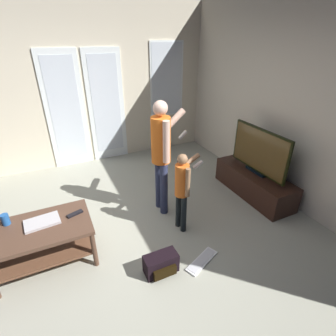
{
  "coord_description": "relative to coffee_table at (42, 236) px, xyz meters",
  "views": [
    {
      "loc": [
        -0.38,
        -2.31,
        2.22
      ],
      "look_at": [
        0.79,
        0.15,
        0.8
      ],
      "focal_mm": 27.55,
      "sensor_mm": 36.0,
      "label": 1
    }
  ],
  "objects": [
    {
      "name": "person_adult",
      "position": [
        1.52,
        0.34,
        0.58
      ],
      "size": [
        0.58,
        0.42,
        1.54
      ],
      "color": "#2B314F",
      "rests_on": "ground_plane"
    },
    {
      "name": "flat_screen_tv",
      "position": [
        2.95,
        0.09,
        0.38
      ],
      "size": [
        0.08,
        1.04,
        0.68
      ],
      "color": "black",
      "rests_on": "tv_stand"
    },
    {
      "name": "backpack",
      "position": [
        1.06,
        -0.66,
        -0.24
      ],
      "size": [
        0.35,
        0.21,
        0.22
      ],
      "color": "black",
      "rests_on": "ground_plane"
    },
    {
      "name": "wall_back_with_doors",
      "position": [
        0.76,
        2.42,
        1.02
      ],
      "size": [
        5.28,
        0.09,
        2.82
      ],
      "color": "beige",
      "rests_on": "ground_plane"
    },
    {
      "name": "person_child",
      "position": [
        1.57,
        -0.14,
        0.28
      ],
      "size": [
        0.47,
        0.33,
        1.04
      ],
      "color": "black",
      "rests_on": "ground_plane"
    },
    {
      "name": "ground_plane",
      "position": [
        0.69,
        -0.1,
        -0.36
      ],
      "size": [
        5.28,
        5.12,
        0.02
      ],
      "primitive_type": "cube",
      "color": "#A0A08E"
    },
    {
      "name": "laptop_closed",
      "position": [
        0.03,
        0.05,
        0.14
      ],
      "size": [
        0.36,
        0.25,
        0.03
      ],
      "primitive_type": "cube",
      "rotation": [
        0.0,
        0.0,
        0.1
      ],
      "color": "#B4B0B3",
      "rests_on": "coffee_table"
    },
    {
      "name": "coffee_table",
      "position": [
        0.0,
        0.0,
        0.0
      ],
      "size": [
        0.99,
        0.63,
        0.48
      ],
      "color": "#4E3426",
      "rests_on": "ground_plane"
    },
    {
      "name": "tv_remote_black",
      "position": [
        0.35,
        0.05,
        0.14
      ],
      "size": [
        0.18,
        0.1,
        0.02
      ],
      "primitive_type": "cube",
      "rotation": [
        0.0,
        0.0,
        0.31
      ],
      "color": "black",
      "rests_on": "coffee_table"
    },
    {
      "name": "wall_right_plain",
      "position": [
        3.3,
        -0.1,
        1.05
      ],
      "size": [
        0.06,
        5.12,
        2.79
      ],
      "color": "beige",
      "rests_on": "ground_plane"
    },
    {
      "name": "tv_stand",
      "position": [
        2.95,
        0.08,
        -0.16
      ],
      "size": [
        0.46,
        1.32,
        0.38
      ],
      "color": "black",
      "rests_on": "ground_plane"
    },
    {
      "name": "loose_keyboard",
      "position": [
        1.51,
        -0.73,
        -0.34
      ],
      "size": [
        0.46,
        0.29,
        0.02
      ],
      "color": "white",
      "rests_on": "ground_plane"
    },
    {
      "name": "cup_near_edge",
      "position": [
        -0.3,
        0.19,
        0.19
      ],
      "size": [
        0.08,
        0.08,
        0.12
      ],
      "primitive_type": "cylinder",
      "color": "#21549A",
      "rests_on": "coffee_table"
    }
  ]
}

